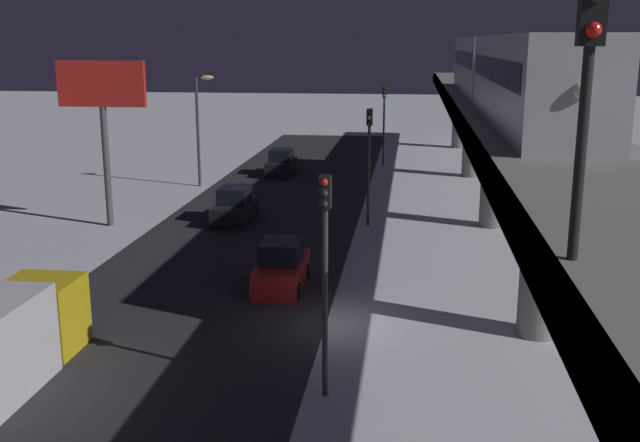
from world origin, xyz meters
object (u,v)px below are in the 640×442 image
traffic_light_far (384,114)px  commercial_billboard (102,101)px  subway_train (503,69)px  sedan_black_2 (281,164)px  traffic_light_near (325,255)px  rail_signal (588,74)px  sedan_red (282,269)px  traffic_light_mid (369,150)px  sedan_black (235,207)px

traffic_light_far → commercial_billboard: commercial_billboard is taller
subway_train → traffic_light_far: (6.75, -20.92, -4.30)m
commercial_billboard → sedan_black_2: bearing=-111.3°
traffic_light_near → traffic_light_far: bearing=-90.0°
subway_train → rail_signal: size_ratio=9.22×
traffic_light_far → commercial_billboard: 26.39m
subway_train → sedan_red: subway_train is taller
subway_train → traffic_light_near: size_ratio=5.76×
commercial_billboard → rail_signal: bearing=124.8°
traffic_light_mid → commercial_billboard: (14.09, 1.76, 2.63)m
sedan_black → traffic_light_mid: 8.23m
sedan_red → sedan_black: size_ratio=0.94×
rail_signal → traffic_light_far: bearing=-84.6°
sedan_black → traffic_light_mid: bearing=179.5°
sedan_black → commercial_billboard: size_ratio=0.50×
subway_train → traffic_light_mid: 8.02m
sedan_red → sedan_black: 11.96m
sedan_red → sedan_black: bearing=112.6°
traffic_light_far → commercial_billboard: bearing=57.6°
rail_signal → sedan_black_2: rail_signal is taller
rail_signal → traffic_light_near: 10.96m
traffic_light_mid → sedan_red: bearing=75.2°
sedan_red → sedan_black_2: same height
traffic_light_mid → traffic_light_far: bearing=-90.0°
rail_signal → sedan_red: size_ratio=0.96×
rail_signal → commercial_billboard: 33.03m
sedan_black_2 → traffic_light_far: traffic_light_far is taller
traffic_light_far → commercial_billboard: (14.09, 22.16, 2.63)m
subway_train → sedan_black: (14.25, -0.57, -7.70)m
sedan_black → sedan_black_2: (-0.00, -15.10, -0.00)m
rail_signal → traffic_light_far: size_ratio=0.62×
sedan_black → traffic_light_far: bearing=-110.2°
traffic_light_far → sedan_black_2: bearing=35.0°
sedan_red → sedan_black_2: 26.54m
sedan_black_2 → commercial_billboard: size_ratio=0.48×
rail_signal → traffic_light_mid: bearing=-80.7°
rail_signal → commercial_billboard: bearing=-55.2°
subway_train → sedan_black: 16.21m
subway_train → rail_signal: 28.39m
subway_train → commercial_billboard: (20.84, 1.25, -1.67)m
sedan_red → sedan_black: same height
traffic_light_far → commercial_billboard: size_ratio=0.72×
traffic_light_far → sedan_black: bearing=69.8°
rail_signal → sedan_black: bearing=-67.1°
subway_train → traffic_light_far: subway_train is taller
rail_signal → commercial_billboard: size_ratio=0.45×
traffic_light_mid → sedan_black: bearing=-0.5°
traffic_light_mid → traffic_light_far: 20.41m
traffic_light_mid → traffic_light_far: size_ratio=1.00×
sedan_black → commercial_billboard: bearing=15.4°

